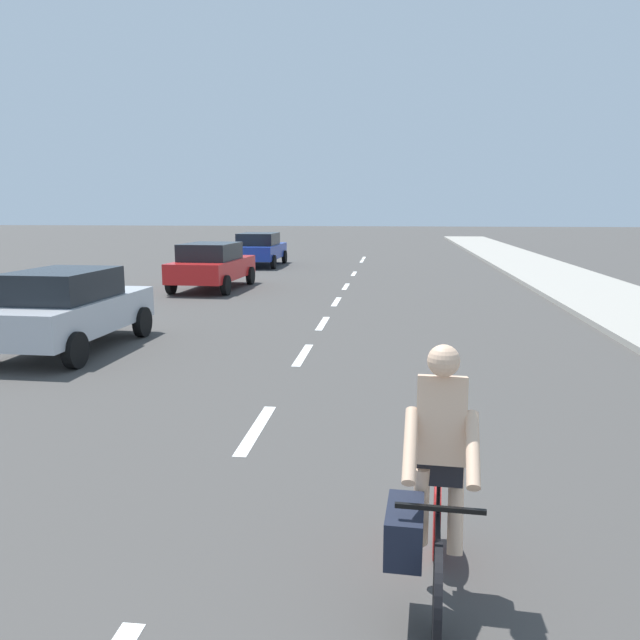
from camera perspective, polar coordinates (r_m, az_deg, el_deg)
The scene contains 14 objects.
ground_plane at distance 18.62m, azimuth 1.49°, elevation 1.67°, with size 160.00×160.00×0.00m, color #423F3D.
sidewalk_strip at distance 21.49m, azimuth 24.03°, elevation 2.12°, with size 3.60×80.00×0.14m, color #9E998E.
lane_stripe_2 at distance 8.01m, azimuth -5.77°, elevation -9.77°, with size 0.16×1.80×0.01m, color white.
lane_stripe_3 at distance 11.86m, azimuth -1.55°, elevation -3.16°, with size 0.16×1.80×0.01m, color white.
lane_stripe_4 at distance 15.08m, azimuth 0.25°, elevation -0.30°, with size 0.16×1.80×0.01m, color white.
lane_stripe_5 at distance 18.59m, azimuth 1.49°, elevation 1.67°, with size 0.16×1.80×0.01m, color white.
lane_stripe_6 at distance 22.22m, azimuth 2.35°, elevation 3.04°, with size 0.16×1.80×0.01m, color white.
lane_stripe_7 at distance 26.66m, azimuth 3.09°, elevation 4.21°, with size 0.16×1.80×0.01m, color white.
lane_stripe_8 at distance 35.18m, azimuth 3.98°, elevation 5.61°, with size 0.16×1.80×0.01m, color white.
lane_stripe_9 at distance 33.11m, azimuth 3.80°, elevation 5.34°, with size 0.16×1.80×0.01m, color white.
cyclist at distance 4.54m, azimuth 10.11°, elevation -14.64°, with size 0.63×1.71×1.82m.
parked_car_silver at distance 13.05m, azimuth -21.81°, elevation 1.06°, with size 1.97×4.09×1.57m.
parked_car_red at distance 21.72m, azimuth -9.72°, elevation 4.96°, with size 2.15×4.41×1.57m.
parked_car_blue at distance 30.33m, azimuth -5.51°, elevation 6.47°, with size 2.10×4.52×1.57m.
Camera 1 is at (1.66, 1.66, 2.71)m, focal length 35.40 mm.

